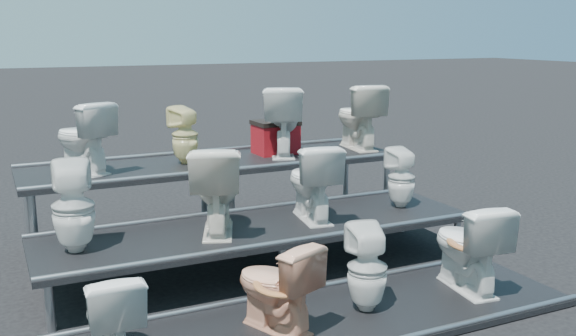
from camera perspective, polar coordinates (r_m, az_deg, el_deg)
name	(u,v)px	position (r m, az deg, el deg)	size (l,w,h in m)	color
ground	(262,271)	(6.32, -2.34, -9.14)	(80.00, 80.00, 0.00)	black
tier_front	(326,321)	(5.23, 3.40, -13.46)	(4.20, 1.20, 0.06)	black
tier_mid	(262,249)	(6.24, -2.35, -7.17)	(4.20, 1.20, 0.46)	black
tier_back	(217,198)	(7.35, -6.34, -2.65)	(4.20, 1.20, 0.86)	black
toilet_0	(112,317)	(4.59, -15.35, -12.63)	(0.38, 0.67, 0.68)	silver
toilet_1	(276,285)	(4.90, -1.09, -10.39)	(0.39, 0.69, 0.70)	tan
toilet_2	(367,268)	(5.26, 7.04, -8.82)	(0.32, 0.33, 0.72)	silver
toilet_3	(468,246)	(5.83, 15.69, -6.65)	(0.44, 0.78, 0.79)	silver
toilet_4	(73,207)	(5.65, -18.55, -3.28)	(0.35, 0.36, 0.78)	silver
toilet_5	(216,189)	(5.91, -6.40, -1.85)	(0.46, 0.81, 0.82)	silver
toilet_6	(312,181)	(6.29, 2.13, -1.20)	(0.43, 0.75, 0.77)	silver
toilet_7	(401,178)	(6.85, 10.05, -0.85)	(0.28, 0.29, 0.63)	silver
toilet_8	(83,137)	(6.87, -17.79, 2.62)	(0.41, 0.72, 0.73)	silver
toilet_9	(185,135)	(7.10, -9.15, 2.91)	(0.28, 0.29, 0.63)	beige
toilet_10	(282,121)	(7.49, -0.55, 4.23)	(0.45, 0.80, 0.81)	silver
toilet_11	(358,116)	(7.98, 6.26, 4.59)	(0.45, 0.78, 0.80)	silver
red_crate	(276,139)	(7.62, -1.11, 2.58)	(0.48, 0.38, 0.34)	maroon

